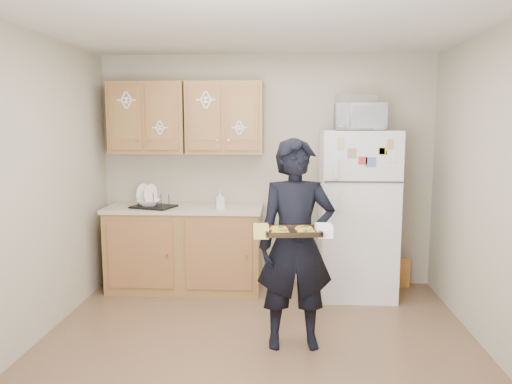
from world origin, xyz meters
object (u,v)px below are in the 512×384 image
person (296,245)px  dish_rack (153,200)px  refrigerator (357,214)px  baking_tray (292,232)px  microwave (360,117)px

person → dish_rack: person is taller
refrigerator → dish_rack: 2.11m
person → baking_tray: (-0.03, -0.30, 0.17)m
refrigerator → microwave: size_ratio=3.51×
refrigerator → dish_rack: size_ratio=4.12×
baking_tray → microwave: 1.86m
person → dish_rack: (-1.46, 1.23, 0.15)m
refrigerator → dish_rack: (-2.11, -0.05, 0.13)m
refrigerator → baking_tray: (-0.68, -1.57, 0.15)m
microwave → dish_rack: size_ratio=1.17×
baking_tray → dish_rack: (-1.42, 1.52, -0.01)m
baking_tray → dish_rack: 2.09m
baking_tray → dish_rack: size_ratio=0.96×
person → microwave: microwave is taller
microwave → person: bearing=-118.8°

